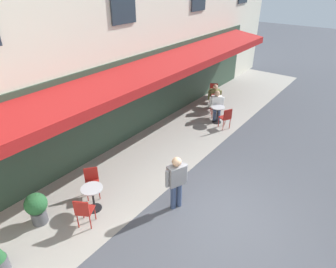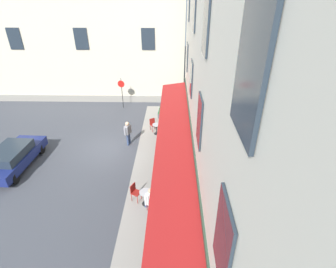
% 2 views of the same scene
% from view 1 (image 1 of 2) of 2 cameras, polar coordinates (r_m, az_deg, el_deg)
% --- Properties ---
extents(ground_plane, '(70.00, 70.00, 0.00)m').
position_cam_1_polar(ground_plane, '(8.55, 10.35, -14.90)').
color(ground_plane, '#42444C').
extents(sidewalk_cafe_terrace, '(20.50, 3.20, 0.01)m').
position_cam_1_polar(sidewalk_cafe_terrace, '(12.21, 3.45, 0.29)').
color(sidewalk_cafe_terrace, gray).
rests_on(sidewalk_cafe_terrace, ground_plane).
extents(cafe_table_near_entrance, '(0.60, 0.60, 0.75)m').
position_cam_1_polar(cafe_table_near_entrance, '(8.47, -14.49, -11.53)').
color(cafe_table_near_entrance, black).
rests_on(cafe_table_near_entrance, ground_plane).
extents(cafe_chair_red_kerbside, '(0.55, 0.55, 0.91)m').
position_cam_1_polar(cafe_chair_red_kerbside, '(8.01, -16.15, -14.09)').
color(cafe_chair_red_kerbside, maroon).
rests_on(cafe_chair_red_kerbside, ground_plane).
extents(cafe_chair_red_corner_right, '(0.56, 0.56, 0.91)m').
position_cam_1_polar(cafe_chair_red_corner_right, '(8.93, -14.67, -8.67)').
color(cafe_chair_red_corner_right, maroon).
rests_on(cafe_chair_red_corner_right, ground_plane).
extents(cafe_table_mid_terrace, '(0.60, 0.60, 0.75)m').
position_cam_1_polar(cafe_table_mid_terrace, '(13.00, 9.63, 4.21)').
color(cafe_table_mid_terrace, black).
rests_on(cafe_table_mid_terrace, ground_plane).
extents(cafe_chair_red_near_door, '(0.54, 0.54, 0.91)m').
position_cam_1_polar(cafe_chair_red_near_door, '(12.53, 11.28, 3.33)').
color(cafe_chair_red_near_door, maroon).
rests_on(cafe_chair_red_near_door, ground_plane).
extents(cafe_chair_red_corner_left, '(0.56, 0.56, 0.91)m').
position_cam_1_polar(cafe_chair_red_corner_left, '(13.55, 9.33, 5.55)').
color(cafe_chair_red_corner_left, maroon).
rests_on(cafe_chair_red_corner_left, ground_plane).
extents(cafe_table_streetside, '(0.60, 0.60, 0.75)m').
position_cam_1_polar(cafe_table_streetside, '(14.70, 8.91, 7.26)').
color(cafe_table_streetside, black).
rests_on(cafe_table_streetside, ground_plane).
extents(cafe_chair_red_under_awning, '(0.55, 0.55, 0.91)m').
position_cam_1_polar(cafe_chair_red_under_awning, '(14.10, 9.11, 6.52)').
color(cafe_chair_red_under_awning, maroon).
rests_on(cafe_chair_red_under_awning, ground_plane).
extents(cafe_chair_red_back_row, '(0.55, 0.55, 0.91)m').
position_cam_1_polar(cafe_chair_red_back_row, '(15.27, 8.89, 8.33)').
color(cafe_chair_red_back_row, maroon).
rests_on(cafe_chair_red_back_row, ground_plane).
extents(seated_patron_in_olive, '(0.62, 0.60, 1.28)m').
position_cam_1_polar(seated_patron_in_olive, '(14.24, 9.09, 7.37)').
color(seated_patron_in_olive, navy).
rests_on(seated_patron_in_olive, ground_plane).
extents(seated_companion_in_white, '(0.64, 0.62, 1.30)m').
position_cam_1_polar(seated_companion_in_white, '(13.30, 9.49, 5.78)').
color(seated_companion_in_white, navy).
rests_on(seated_companion_in_white, ground_plane).
extents(walking_pedestrian_in_grey, '(0.64, 0.44, 1.67)m').
position_cam_1_polar(walking_pedestrian_in_grey, '(7.98, 1.65, -8.81)').
color(walking_pedestrian_in_grey, navy).
rests_on(walking_pedestrian_in_grey, ground_plane).
extents(potted_plant_under_sign, '(0.58, 0.58, 0.92)m').
position_cam_1_polar(potted_plant_under_sign, '(8.54, -24.29, -12.88)').
color(potted_plant_under_sign, '#4C4C51').
rests_on(potted_plant_under_sign, ground_plane).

